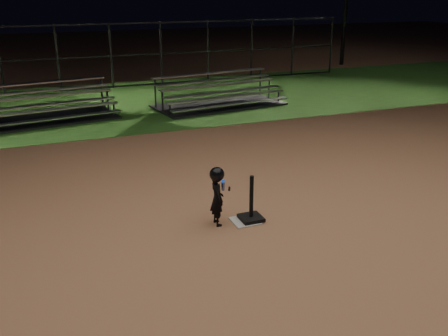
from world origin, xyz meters
The scene contains 8 objects.
ground centered at (0.00, 0.00, 0.00)m, with size 80.00×80.00×0.00m, color #AB724D.
grass_strip centered at (0.00, 10.00, 0.01)m, with size 60.00×8.00×0.01m, color #2C5F1E.
home_plate centered at (0.00, 0.00, 0.01)m, with size 0.45×0.45×0.02m, color beige.
batting_tee centered at (0.11, 0.00, 0.17)m, with size 0.38×0.38×0.81m.
child_batter centered at (-0.48, 0.09, 0.55)m, with size 0.39×0.57×1.03m.
bleacher_left centered at (-2.91, 8.57, 0.22)m, with size 4.58×2.72×1.06m.
bleacher_right centered at (2.76, 8.45, 0.21)m, with size 4.49×2.63×1.04m.
backstop_fence centered at (0.00, 13.00, 1.25)m, with size 20.08×0.08×2.50m.
Camera 1 is at (-3.24, -7.22, 3.85)m, focal length 40.59 mm.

